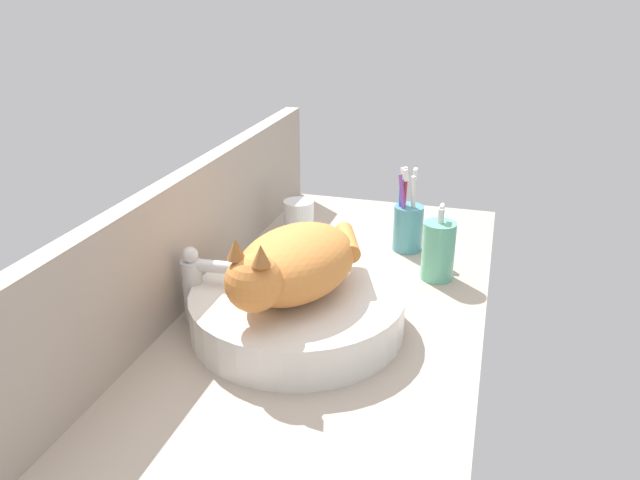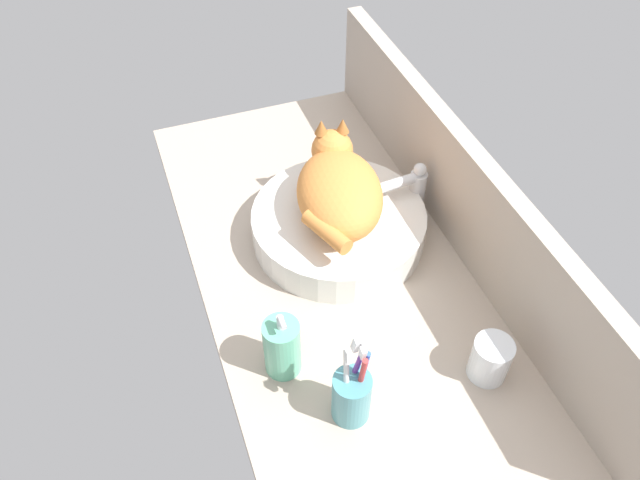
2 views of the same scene
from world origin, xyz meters
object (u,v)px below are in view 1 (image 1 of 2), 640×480
toothbrush_cup (408,225)px  water_glass (299,220)px  cat (292,264)px  faucet (199,281)px  soap_dispenser (438,250)px  sink_basin (297,311)px

toothbrush_cup → water_glass: bearing=87.5°
cat → toothbrush_cup: (39.86, -12.87, -7.07)cm
faucet → water_glass: 41.41cm
faucet → toothbrush_cup: 49.93cm
cat → water_glass: (40.95, 12.37, -9.03)cm
cat → water_glass: 43.72cm
cat → faucet: 17.96cm
soap_dispenser → water_glass: bearing=68.0°
water_glass → sink_basin: bearing=-162.3°
cat → sink_basin: bearing=-10.3°
faucet → soap_dispenser: soap_dispenser is taller
soap_dispenser → water_glass: size_ratio=1.80×
toothbrush_cup → water_glass: (1.09, 25.24, -1.95)cm
toothbrush_cup → soap_dispenser: bearing=-147.2°
soap_dispenser → cat: bearing=143.0°
toothbrush_cup → water_glass: size_ratio=2.23×
toothbrush_cup → sink_basin: bearing=161.9°
cat → soap_dispenser: (27.59, -20.78, -6.79)cm
faucet → soap_dispenser: (27.62, -37.88, -1.30)cm
faucet → soap_dispenser: size_ratio=0.90×
faucet → soap_dispenser: 46.90cm
sink_basin → faucet: 17.81cm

